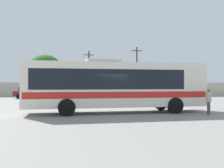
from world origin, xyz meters
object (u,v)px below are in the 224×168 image
object	(u,v)px
attendant_by_bus_door	(209,99)
parked_car_second_white	(79,93)
coach_bus_cream_red	(114,84)
roadside_tree_midright	(69,74)
parked_car_leftmost_maroon	(31,92)
utility_pole_far	(89,72)
utility_pole_near	(137,70)
roadside_tree_midleft	(45,68)

from	to	relation	value
attendant_by_bus_door	parked_car_second_white	xyz separation A→B (m)	(-9.64, 18.29, -0.20)
coach_bus_cream_red	roadside_tree_midright	bearing A→B (deg)	102.82
parked_car_leftmost_maroon	utility_pole_far	distance (m)	10.94
parked_car_leftmost_maroon	roadside_tree_midright	distance (m)	12.18
utility_pole_far	utility_pole_near	bearing A→B (deg)	-7.19
utility_pole_far	roadside_tree_midright	distance (m)	5.31
coach_bus_cream_red	utility_pole_far	distance (m)	24.97
coach_bus_cream_red	utility_pole_far	size ratio (longest dim) A/B	1.66
roadside_tree_midleft	utility_pole_near	bearing A→B (deg)	-7.50
parked_car_leftmost_maroon	parked_car_second_white	bearing A→B (deg)	-2.73
utility_pole_far	roadside_tree_midright	size ratio (longest dim) A/B	1.39
utility_pole_near	roadside_tree_midleft	world-z (taller)	utility_pole_near
utility_pole_near	coach_bus_cream_red	bearing A→B (deg)	-101.90
coach_bus_cream_red	attendant_by_bus_door	bearing A→B (deg)	-12.27
utility_pole_near	parked_car_second_white	bearing A→B (deg)	-142.36
coach_bus_cream_red	parked_car_leftmost_maroon	xyz separation A→B (m)	(-10.23, 17.31, -1.09)
roadside_tree_midleft	parked_car_second_white	bearing A→B (deg)	-53.61
coach_bus_cream_red	attendant_by_bus_door	world-z (taller)	coach_bus_cream_red
roadside_tree_midleft	roadside_tree_midright	world-z (taller)	roadside_tree_midleft
coach_bus_cream_red	roadside_tree_midleft	size ratio (longest dim) A/B	1.77
parked_car_leftmost_maroon	utility_pole_far	bearing A→B (deg)	44.93
parked_car_leftmost_maroon	utility_pole_near	world-z (taller)	utility_pole_near
utility_pole_near	utility_pole_far	xyz separation A→B (m)	(-7.80, 0.98, -0.31)
attendant_by_bus_door	parked_car_leftmost_maroon	size ratio (longest dim) A/B	0.38
roadside_tree_midleft	roadside_tree_midright	xyz separation A→B (m)	(3.70, 2.78, -0.83)
utility_pole_near	utility_pole_far	size ratio (longest dim) A/B	1.08
parked_car_second_white	roadside_tree_midleft	distance (m)	11.51
coach_bus_cream_red	utility_pole_near	distance (m)	24.38
roadside_tree_midleft	parked_car_leftmost_maroon	bearing A→B (deg)	-90.24
coach_bus_cream_red	attendant_by_bus_door	size ratio (longest dim) A/B	7.26
utility_pole_near	roadside_tree_midleft	size ratio (longest dim) A/B	1.15
parked_car_second_white	utility_pole_far	world-z (taller)	utility_pole_far
coach_bus_cream_red	parked_car_leftmost_maroon	world-z (taller)	coach_bus_cream_red
roadside_tree_midleft	coach_bus_cream_red	bearing A→B (deg)	-68.41
attendant_by_bus_door	utility_pole_near	size ratio (longest dim) A/B	0.21
roadside_tree_midright	attendant_by_bus_door	bearing A→B (deg)	-67.45
coach_bus_cream_red	roadside_tree_midleft	bearing A→B (deg)	111.59
utility_pole_near	roadside_tree_midleft	distance (m)	15.34
parked_car_second_white	utility_pole_near	xyz separation A→B (m)	(8.75, 6.75, 3.40)
parked_car_leftmost_maroon	roadside_tree_midleft	size ratio (longest dim) A/B	0.64
utility_pole_far	attendant_by_bus_door	bearing A→B (deg)	-71.55
roadside_tree_midleft	roadside_tree_midright	distance (m)	4.70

